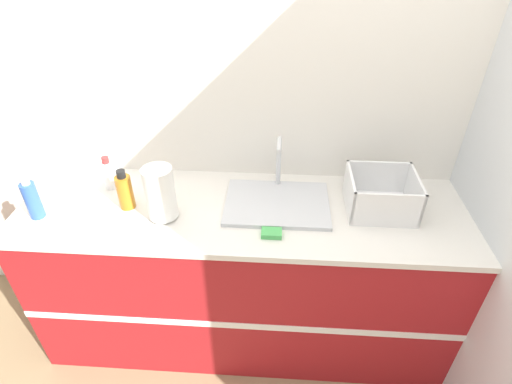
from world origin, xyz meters
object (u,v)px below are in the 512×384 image
at_px(paper_towel_roll, 160,193).
at_px(bottle_blue, 32,199).
at_px(dish_rack, 381,197).
at_px(bottle_white_spray, 109,174).
at_px(bottle_amber, 125,191).
at_px(sink, 277,201).

bearing_deg(paper_towel_roll, bottle_blue, -176.56).
relative_size(dish_rack, bottle_white_spray, 1.75).
bearing_deg(bottle_amber, sink, 5.26).
bearing_deg(bottle_white_spray, dish_rack, -3.97).
distance_m(sink, bottle_blue, 1.12).
bearing_deg(paper_towel_roll, dish_rack, 7.23).
xyz_separation_m(sink, bottle_amber, (-0.72, -0.07, 0.07)).
distance_m(bottle_amber, bottle_white_spray, 0.21).
height_order(dish_rack, bottle_amber, bottle_amber).
bearing_deg(bottle_amber, bottle_white_spray, 131.45).
xyz_separation_m(paper_towel_roll, bottle_amber, (-0.19, 0.06, -0.04)).
distance_m(sink, paper_towel_roll, 0.55).
relative_size(sink, paper_towel_roll, 1.91).
bearing_deg(bottle_blue, bottle_amber, 14.21).
height_order(paper_towel_roll, dish_rack, paper_towel_roll).
bearing_deg(dish_rack, bottle_amber, -176.97).
bearing_deg(bottle_blue, dish_rack, 5.85).
distance_m(bottle_amber, bottle_blue, 0.41).
xyz_separation_m(sink, bottle_white_spray, (-0.85, 0.09, 0.06)).
bearing_deg(sink, bottle_white_spray, 173.94).
relative_size(sink, bottle_blue, 2.25).
bearing_deg(dish_rack, bottle_white_spray, 176.03).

